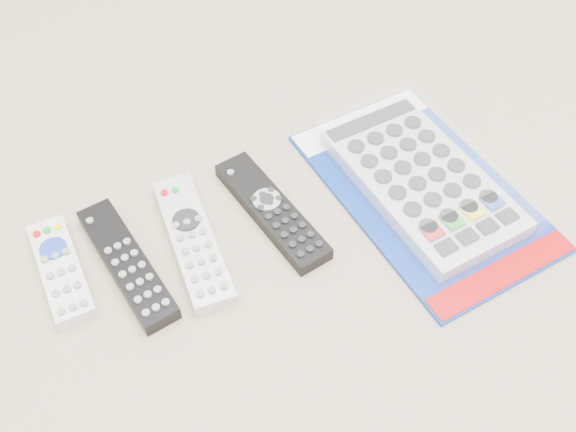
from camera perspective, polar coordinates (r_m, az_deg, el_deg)
name	(u,v)px	position (r m, az deg, el deg)	size (l,w,h in m)	color
remote_small_grey	(61,271)	(0.79, -19.50, -4.59)	(0.05, 0.15, 0.02)	silver
remote_slim_black	(127,263)	(0.78, -14.12, -4.11)	(0.07, 0.20, 0.02)	black
remote_silver_dvd	(193,241)	(0.78, -8.45, -2.17)	(0.07, 0.20, 0.02)	silver
remote_large_black	(272,211)	(0.80, -1.44, 0.49)	(0.08, 0.20, 0.02)	black
jumbo_remote_packaged	(422,179)	(0.84, 11.86, 3.22)	(0.23, 0.35, 0.05)	navy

